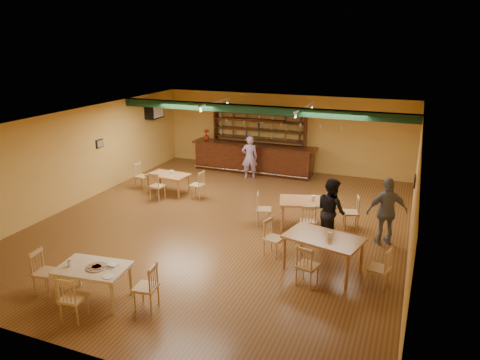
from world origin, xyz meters
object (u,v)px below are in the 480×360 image
at_px(bar_counter, 253,158).
at_px(dining_table_d, 323,254).
at_px(near_table, 94,283).
at_px(patron_right_a, 331,211).
at_px(dining_table_b, 307,213).
at_px(patron_bar, 250,157).
at_px(dining_table_a, 169,184).

distance_m(bar_counter, dining_table_d, 8.03).
bearing_deg(near_table, patron_right_a, 42.06).
height_order(dining_table_b, near_table, dining_table_b).
bearing_deg(dining_table_b, patron_right_a, -61.13).
bearing_deg(patron_right_a, patron_bar, -2.98).
xyz_separation_m(bar_counter, near_table, (0.17, -9.74, -0.20)).
relative_size(dining_table_a, patron_bar, 0.83).
bearing_deg(dining_table_d, dining_table_a, 163.97).
distance_m(dining_table_b, near_table, 6.09).
distance_m(bar_counter, dining_table_a, 3.91).
height_order(near_table, patron_right_a, patron_right_a).
distance_m(bar_counter, patron_bar, 0.88).
bearing_deg(bar_counter, near_table, -89.01).
xyz_separation_m(dining_table_a, patron_bar, (1.95, 2.65, 0.48)).
relative_size(dining_table_a, near_table, 0.99).
distance_m(dining_table_a, near_table, 6.57).
relative_size(bar_counter, patron_bar, 3.03).
distance_m(patron_bar, patron_right_a, 5.92).
bearing_deg(dining_table_b, dining_table_a, 152.56).
distance_m(bar_counter, dining_table_b, 5.54).
height_order(dining_table_d, patron_bar, patron_bar).
distance_m(dining_table_b, patron_right_a, 1.23).
height_order(bar_counter, dining_table_d, bar_counter).
height_order(dining_table_a, patron_bar, patron_bar).
relative_size(near_table, patron_bar, 0.84).
bearing_deg(near_table, dining_table_d, 28.82).
bearing_deg(patron_right_a, dining_table_a, 28.64).
height_order(dining_table_a, dining_table_d, dining_table_d).
height_order(bar_counter, dining_table_a, bar_counter).
bearing_deg(dining_table_a, dining_table_d, -25.48).
relative_size(dining_table_d, patron_bar, 1.02).
distance_m(near_table, patron_right_a, 5.93).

